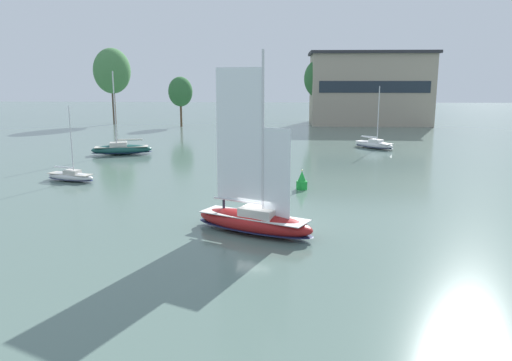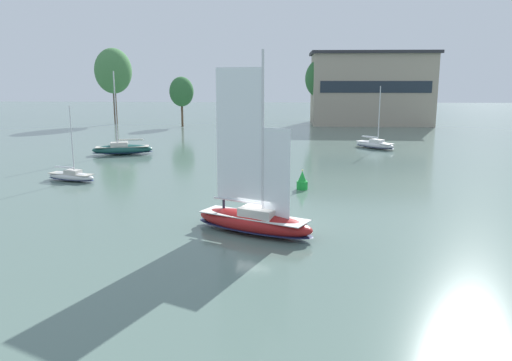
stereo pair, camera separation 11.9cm
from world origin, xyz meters
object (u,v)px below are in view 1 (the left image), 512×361
object	(u,v)px
tree_shore_left	(320,79)
sailboat_moored_mid_channel	(122,149)
tree_shore_center	(180,92)
sailboat_moored_near_marina	(374,144)
tree_shore_right	(112,71)
sailboat_main	(254,219)
sailboat_moored_far_slip	(71,176)
channel_buoy	(302,181)

from	to	relation	value
tree_shore_left	sailboat_moored_mid_channel	size ratio (longest dim) A/B	1.29
tree_shore_left	sailboat_moored_mid_channel	distance (m)	60.89
tree_shore_center	sailboat_moored_near_marina	distance (m)	52.39
tree_shore_center	sailboat_moored_mid_channel	size ratio (longest dim) A/B	0.94
tree_shore_right	sailboat_main	distance (m)	95.49
tree_shore_center	sailboat_moored_mid_channel	bearing A→B (deg)	-90.00
tree_shore_left	sailboat_moored_far_slip	xyz separation A→B (m)	(-31.84, -69.92, -10.37)
tree_shore_right	tree_shore_center	bearing A→B (deg)	-17.62
channel_buoy	sailboat_moored_far_slip	bearing A→B (deg)	173.83
tree_shore_right	sailboat_moored_near_marina	world-z (taller)	tree_shore_right
sailboat_main	sailboat_moored_near_marina	bearing A→B (deg)	70.01
sailboat_main	sailboat_moored_far_slip	distance (m)	27.58
tree_shore_center	sailboat_moored_far_slip	size ratio (longest dim) A/B	1.40
sailboat_moored_near_marina	sailboat_moored_far_slip	world-z (taller)	sailboat_moored_near_marina
tree_shore_center	sailboat_moored_near_marina	size ratio (longest dim) A/B	1.15
tree_shore_center	sailboat_moored_far_slip	xyz separation A→B (m)	(0.58, -62.93, -7.44)
sailboat_moored_near_marina	channel_buoy	xyz separation A→B (m)	(-12.62, -30.89, 0.14)
tree_shore_center	sailboat_main	distance (m)	83.66
sailboat_main	sailboat_moored_mid_channel	distance (m)	42.90
tree_shore_left	sailboat_main	xyz separation A→B (m)	(-10.55, -87.43, -9.89)
tree_shore_center	sailboat_main	world-z (taller)	sailboat_main
tree_shore_right	sailboat_moored_mid_channel	size ratio (longest dim) A/B	1.50
sailboat_main	channel_buoy	distance (m)	15.31
tree_shore_right	sailboat_moored_far_slip	world-z (taller)	tree_shore_right
tree_shore_left	channel_buoy	size ratio (longest dim) A/B	7.61
sailboat_moored_mid_channel	sailboat_moored_far_slip	distance (m)	19.39
tree_shore_right	sailboat_moored_mid_channel	distance (m)	53.63
sailboat_moored_near_marina	channel_buoy	distance (m)	33.37
sailboat_moored_near_marina	sailboat_moored_mid_channel	distance (m)	39.48
channel_buoy	sailboat_moored_near_marina	bearing A→B (deg)	67.78
tree_shore_right	sailboat_moored_near_marina	bearing A→B (deg)	-35.70
sailboat_main	sailboat_moored_far_slip	xyz separation A→B (m)	(-21.30, 17.52, -0.48)
tree_shore_center	sailboat_moored_near_marina	xyz separation A→B (m)	(38.49, -34.78, -7.33)
channel_buoy	sailboat_moored_mid_channel	bearing A→B (deg)	139.48
sailboat_moored_near_marina	sailboat_moored_mid_channel	size ratio (longest dim) A/B	0.82
sailboat_moored_mid_channel	channel_buoy	xyz separation A→B (m)	(25.88, -22.12, -0.01)
tree_shore_left	channel_buoy	world-z (taller)	tree_shore_left
tree_shore_center	tree_shore_left	bearing A→B (deg)	12.15
sailboat_main	sailboat_moored_mid_channel	size ratio (longest dim) A/B	1.08
tree_shore_center	tree_shore_right	size ratio (longest dim) A/B	0.63
sailboat_main	channel_buoy	bearing A→B (deg)	74.87
sailboat_moored_mid_channel	sailboat_main	bearing A→B (deg)	-59.33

